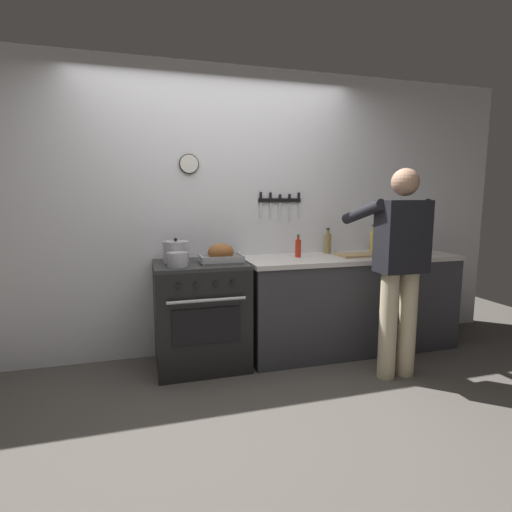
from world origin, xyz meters
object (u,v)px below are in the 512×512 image
at_px(roasting_pan, 221,254).
at_px(saucepan, 178,259).
at_px(stove, 201,314).
at_px(bottle_hot_sauce, 298,248).
at_px(bottle_vinegar, 328,243).
at_px(bottle_cooking_oil, 373,241).
at_px(stock_pot, 176,252).
at_px(person_cook, 399,260).
at_px(cutting_board, 357,255).

bearing_deg(roasting_pan, saucepan, -165.52).
xyz_separation_m(stove, bottle_hot_sauce, (0.91, 0.06, 0.54)).
height_order(saucepan, bottle_vinegar, bottle_vinegar).
height_order(saucepan, bottle_cooking_oil, bottle_cooking_oil).
bearing_deg(bottle_cooking_oil, stock_pot, -178.38).
xyz_separation_m(person_cook, bottle_vinegar, (-0.20, 0.85, 0.05)).
distance_m(person_cook, roasting_pan, 1.44).
bearing_deg(bottle_hot_sauce, roasting_pan, -171.66).
relative_size(roasting_pan, bottle_cooking_oil, 1.27).
bearing_deg(saucepan, bottle_vinegar, 13.59).
distance_m(person_cook, bottle_cooking_oil, 0.78).
height_order(person_cook, bottle_hot_sauce, person_cook).
height_order(person_cook, saucepan, person_cook).
bearing_deg(cutting_board, stock_pot, 177.04).
height_order(roasting_pan, cutting_board, roasting_pan).
bearing_deg(bottle_vinegar, stock_pot, -173.87).
bearing_deg(stock_pot, bottle_cooking_oil, 1.62).
xyz_separation_m(person_cook, stock_pot, (-1.67, 0.69, 0.04)).
relative_size(roasting_pan, stock_pot, 1.61).
xyz_separation_m(stove, cutting_board, (1.46, -0.03, 0.46)).
distance_m(cutting_board, bottle_hot_sauce, 0.56).
distance_m(roasting_pan, bottle_hot_sauce, 0.74).
bearing_deg(stock_pot, cutting_board, -2.96).
bearing_deg(bottle_cooking_oil, stove, -176.43).
xyz_separation_m(saucepan, bottle_vinegar, (1.47, 0.36, 0.05)).
height_order(stock_pot, cutting_board, stock_pot).
relative_size(cutting_board, bottle_vinegar, 1.47).
height_order(stove, cutting_board, cutting_board).
distance_m(roasting_pan, stock_pot, 0.37).
xyz_separation_m(stove, saucepan, (-0.19, -0.14, 0.51)).
bearing_deg(cutting_board, stove, 178.74).
height_order(person_cook, roasting_pan, person_cook).
bearing_deg(stock_pot, bottle_vinegar, 6.13).
height_order(roasting_pan, bottle_cooking_oil, bottle_cooking_oil).
bearing_deg(saucepan, cutting_board, 3.90).
xyz_separation_m(saucepan, cutting_board, (1.65, 0.11, -0.05)).
bearing_deg(bottle_vinegar, bottle_cooking_oil, -13.31).
distance_m(stove, cutting_board, 1.53).
distance_m(roasting_pan, cutting_board, 1.29).
bearing_deg(roasting_pan, stock_pot, 163.89).
relative_size(stove, stock_pot, 4.11).
distance_m(saucepan, cutting_board, 1.66).
xyz_separation_m(stove, stock_pot, (-0.19, 0.05, 0.54)).
bearing_deg(person_cook, cutting_board, -4.56).
bearing_deg(bottle_vinegar, saucepan, -166.41).
relative_size(bottle_hot_sauce, bottle_cooking_oil, 0.74).
bearing_deg(stock_pot, bottle_hot_sauce, 0.21).
bearing_deg(bottle_hot_sauce, saucepan, -169.60).
bearing_deg(cutting_board, person_cook, -87.77).
bearing_deg(stove, saucepan, -143.27).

